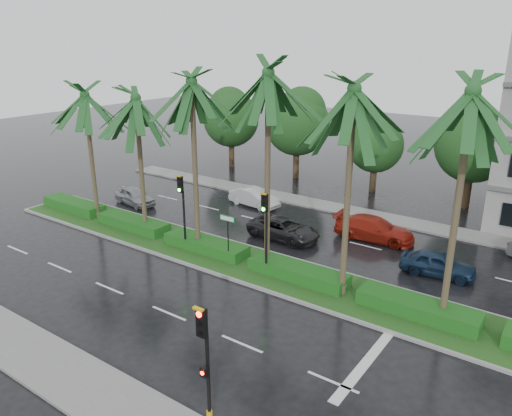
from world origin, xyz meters
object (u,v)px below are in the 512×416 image
Objects in this scene: street_sign at (228,227)px; car_silver at (135,196)px; car_red at (374,229)px; car_darkgrey at (284,229)px; signal_median_left at (182,202)px; signal_near at (206,365)px; car_blue at (438,264)px; car_white at (254,197)px.

street_sign reaches higher than car_silver.
car_red is at bearing -68.43° from car_silver.
car_darkgrey is at bearing -77.53° from car_silver.
signal_near is at bearing -44.09° from signal_median_left.
signal_median_left reaches higher than street_sign.
car_blue is (12.50, 5.29, -2.37)m from signal_median_left.
signal_near is 0.92× the size of car_red.
car_white is (-4.50, 8.73, -1.48)m from street_sign.
car_blue is at bearing -124.63° from car_red.
signal_median_left is 9.34m from car_white.
car_darkgrey is at bearing 113.98° from signal_near.
car_white is at bearing 52.31° from car_darkgrey.
street_sign is 12.56m from car_silver.
car_silver is (-18.80, 13.91, -1.88)m from signal_near.
street_sign is 9.31m from car_red.
car_white reaches higher than car_darkgrey.
car_darkgrey is (-6.50, 14.61, -1.88)m from signal_near.
street_sign is 9.93m from car_white.
signal_median_left is 1.12× the size of car_white.
street_sign is 0.55× the size of car_red.
signal_median_left is 13.78m from car_blue.
car_white is 1.05× the size of car_blue.
car_blue is at bearing -99.43° from car_white.
signal_near is 15.30m from car_blue.
car_silver is 0.94× the size of car_white.
car_white is at bearing 121.73° from signal_near.
signal_near reaches higher than car_red.
signal_near is 21.94m from car_white.
signal_median_left reaches higher than car_white.
car_blue is (9.00, 0.37, 0.01)m from car_darkgrey.
car_darkgrey is at bearing 119.04° from car_red.
car_darkgrey is (5.00, -3.98, -0.02)m from car_white.
car_darkgrey is (3.50, 4.92, -2.38)m from signal_median_left.
car_white reaches higher than car_blue.
signal_near is 1.68× the size of street_sign.
signal_near is at bearing -155.17° from car_darkgrey.
car_red reaches higher than car_blue.
car_silver is at bearing 143.50° from signal_near.
signal_median_left reaches higher than car_red.
car_darkgrey is at bearing 83.98° from street_sign.
signal_near is 1.12× the size of car_white.
street_sign is at bearing -147.67° from car_white.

